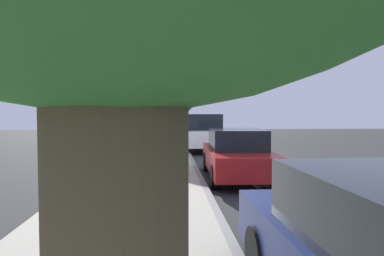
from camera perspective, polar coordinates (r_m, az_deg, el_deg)
The scene contains 13 objects.
ground at distance 14.27m, azimuth 6.19°, elevation -5.62°, with size 55.84×55.84×0.00m, color #2A2A2A.
sidewalk at distance 14.07m, azimuth -7.20°, elevation -5.47°, with size 3.34×34.90×0.13m, color #A6A08B.
curb_edge at distance 14.07m, azimuth -0.04°, elevation -5.45°, with size 0.16×34.90×0.13m, color gray.
lane_stripe_centre at distance 14.57m, azimuth 17.22°, elevation -5.53°, with size 0.14×35.80×0.01m.
lane_stripe_bike_edge at distance 14.25m, azimuth 5.90°, elevation -5.61°, with size 0.12×34.90×0.01m, color white.
parked_sedan_silver_nearest at distance 26.48m, azimuth 0.46°, elevation -0.21°, with size 1.93×4.45×1.52m.
parked_pickup_white_second at distance 18.52m, azimuth 2.00°, elevation -0.93°, with size 2.25×5.40×1.95m.
parked_sedan_red_mid at distance 10.64m, azimuth 7.38°, elevation -4.33°, with size 1.95×4.45×1.52m.
bicycle_at_curb at distance 22.50m, azimuth -0.28°, elevation -1.65°, with size 1.65×0.72×0.77m.
cyclist_with_backpack at distance 22.91m, azimuth -0.91°, elevation -0.06°, with size 0.50×0.59×1.62m.
street_tree_near_cyclist at distance 24.79m, azimuth -4.11°, elevation 5.80°, with size 3.56×3.56×4.89m.
street_tree_mid_block at distance 18.17m, azimuth -4.22°, elevation 7.37°, with size 3.66×3.66×5.31m.
pedestrian_on_phone at distance 21.03m, azimuth -5.73°, elevation -0.02°, with size 0.41×0.53×1.69m.
Camera 1 is at (2.46, 13.91, 2.02)m, focal length 32.34 mm.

